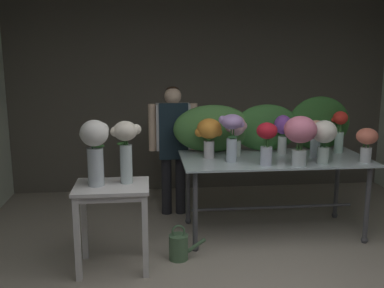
{
  "coord_description": "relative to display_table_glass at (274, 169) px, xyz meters",
  "views": [
    {
      "loc": [
        -0.78,
        -2.63,
        1.89
      ],
      "look_at": [
        -0.35,
        1.47,
        1.06
      ],
      "focal_mm": 41.11,
      "sensor_mm": 36.0,
      "label": 1
    }
  ],
  "objects": [
    {
      "name": "vase_rosy_ranunculus",
      "position": [
        0.14,
        -0.36,
        0.44
      ],
      "size": [
        0.31,
        0.31,
        0.49
      ],
      "color": "silver",
      "rests_on": "display_table_glass"
    },
    {
      "name": "display_table_glass",
      "position": [
        0.0,
        0.0,
        0.0
      ],
      "size": [
        1.95,
        0.92,
        0.84
      ],
      "color": "silver",
      "rests_on": "ground"
    },
    {
      "name": "wall_back",
      "position": [
        -0.55,
        1.77,
        0.69
      ],
      "size": [
        5.39,
        0.12,
        2.8
      ],
      "primitive_type": "cube",
      "color": "#5B564C",
      "rests_on": "ground"
    },
    {
      "name": "vase_scarlet_peonies",
      "position": [
        0.77,
        0.17,
        0.39
      ],
      "size": [
        0.17,
        0.16,
        0.46
      ],
      "color": "silver",
      "rests_on": "display_table_glass"
    },
    {
      "name": "vase_blush_snapdragons",
      "position": [
        -0.38,
        0.12,
        0.4
      ],
      "size": [
        0.24,
        0.19,
        0.43
      ],
      "color": "silver",
      "rests_on": "display_table_glass"
    },
    {
      "name": "vase_lilac_dahlias",
      "position": [
        -0.48,
        -0.13,
        0.44
      ],
      "size": [
        0.25,
        0.22,
        0.48
      ],
      "color": "silver",
      "rests_on": "display_table_glass"
    },
    {
      "name": "vase_violet_lilies",
      "position": [
        0.14,
        0.17,
        0.38
      ],
      "size": [
        0.21,
        0.19,
        0.42
      ],
      "color": "silver",
      "rests_on": "display_table_glass"
    },
    {
      "name": "ground_plane",
      "position": [
        -0.55,
        0.01,
        -0.71
      ],
      "size": [
        7.73,
        7.73,
        0.0
      ],
      "primitive_type": "plane",
      "color": "#9E9384"
    },
    {
      "name": "vase_cream_lisianthus_tall",
      "position": [
        -1.51,
        -0.58,
        0.41
      ],
      "size": [
        0.27,
        0.21,
        0.56
      ],
      "color": "silver",
      "rests_on": "side_table_white"
    },
    {
      "name": "vase_crimson_carnations",
      "position": [
        -0.17,
        -0.31,
        0.38
      ],
      "size": [
        0.2,
        0.2,
        0.42
      ],
      "color": "silver",
      "rests_on": "display_table_glass"
    },
    {
      "name": "side_table_white",
      "position": [
        -1.64,
        -0.63,
        -0.06
      ],
      "size": [
        0.65,
        0.5,
        0.78
      ],
      "color": "white",
      "rests_on": "ground"
    },
    {
      "name": "vase_coral_hydrangea",
      "position": [
        0.85,
        -0.29,
        0.34
      ],
      "size": [
        0.21,
        0.21,
        0.35
      ],
      "color": "silver",
      "rests_on": "display_table_glass"
    },
    {
      "name": "foliage_backdrop",
      "position": [
        -0.08,
        0.34,
        0.4
      ],
      "size": [
        2.0,
        0.28,
        0.6
      ],
      "color": "#477F3D",
      "rests_on": "display_table_glass"
    },
    {
      "name": "vase_white_roses_tall",
      "position": [
        -1.77,
        -0.62,
        0.42
      ],
      "size": [
        0.25,
        0.24,
        0.58
      ],
      "color": "silver",
      "rests_on": "side_table_white"
    },
    {
      "name": "vase_peach_stock",
      "position": [
        0.43,
        -0.03,
        0.37
      ],
      "size": [
        0.24,
        0.23,
        0.39
      ],
      "color": "silver",
      "rests_on": "display_table_glass"
    },
    {
      "name": "vase_sunset_roses",
      "position": [
        -0.69,
        0.05,
        0.39
      ],
      "size": [
        0.28,
        0.26,
        0.42
      ],
      "color": "silver",
      "rests_on": "display_table_glass"
    },
    {
      "name": "watering_can",
      "position": [
        -1.05,
        -0.53,
        -0.59
      ],
      "size": [
        0.35,
        0.18,
        0.34
      ],
      "color": "#4C704C",
      "rests_on": "ground"
    },
    {
      "name": "vase_ivory_freesia",
      "position": [
        0.41,
        -0.29,
        0.4
      ],
      "size": [
        0.24,
        0.24,
        0.43
      ],
      "color": "silver",
      "rests_on": "display_table_glass"
    },
    {
      "name": "florist",
      "position": [
        -1.02,
        0.7,
        0.23
      ],
      "size": [
        0.57,
        0.24,
        1.54
      ],
      "color": "#232328",
      "rests_on": "ground"
    }
  ]
}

